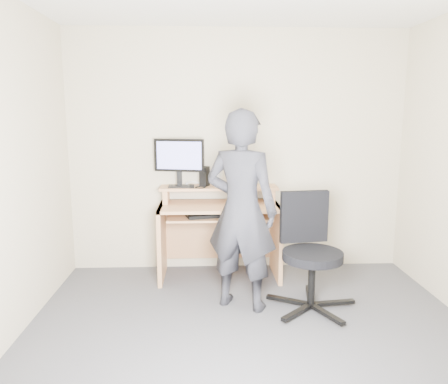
{
  "coord_description": "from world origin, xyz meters",
  "views": [
    {
      "loc": [
        -0.34,
        -2.81,
        1.65
      ],
      "look_at": [
        -0.17,
        1.05,
        0.95
      ],
      "focal_mm": 35.0,
      "sensor_mm": 36.0,
      "label": 1
    }
  ],
  "objects": [
    {
      "name": "office_chair",
      "position": [
        0.54,
        0.72,
        0.53
      ],
      "size": [
        0.75,
        0.76,
        0.96
      ],
      "rotation": [
        0.0,
        0.0,
        0.13
      ],
      "color": "black",
      "rests_on": "ground"
    },
    {
      "name": "external_drive",
      "position": [
        -0.35,
        1.62,
        1.01
      ],
      "size": [
        0.11,
        0.15,
        0.2
      ],
      "primitive_type": "cube",
      "rotation": [
        0.0,
        0.0,
        -0.34
      ],
      "color": "black",
      "rests_on": "desk"
    },
    {
      "name": "charger",
      "position": [
        -0.47,
        1.51,
        0.93
      ],
      "size": [
        0.05,
        0.04,
        0.03
      ],
      "primitive_type": "cube",
      "rotation": [
        0.0,
        0.0,
        -0.0
      ],
      "color": "black",
      "rests_on": "desk"
    },
    {
      "name": "person",
      "position": [
        -0.04,
        0.74,
        0.85
      ],
      "size": [
        0.73,
        0.63,
        1.69
      ],
      "primitive_type": "imported",
      "rotation": [
        0.0,
        0.0,
        2.71
      ],
      "color": "black",
      "rests_on": "ground"
    },
    {
      "name": "back_wall",
      "position": [
        0.0,
        1.75,
        1.25
      ],
      "size": [
        3.5,
        0.02,
        2.5
      ],
      "primitive_type": "cube",
      "color": "beige",
      "rests_on": "ground"
    },
    {
      "name": "desk",
      "position": [
        -0.2,
        1.53,
        0.55
      ],
      "size": [
        1.2,
        0.6,
        0.91
      ],
      "color": "tan",
      "rests_on": "ground"
    },
    {
      "name": "smartphone",
      "position": [
        -0.02,
        1.58,
        0.92
      ],
      "size": [
        0.1,
        0.14,
        0.01
      ],
      "primitive_type": "cube",
      "rotation": [
        0.0,
        0.0,
        0.28
      ],
      "color": "black",
      "rests_on": "desk"
    },
    {
      "name": "mouse",
      "position": [
        0.04,
        1.35,
        0.77
      ],
      "size": [
        0.11,
        0.07,
        0.04
      ],
      "primitive_type": "ellipsoid",
      "rotation": [
        0.0,
        0.0,
        -0.13
      ],
      "color": "black",
      "rests_on": "desk"
    },
    {
      "name": "ground",
      "position": [
        0.0,
        0.0,
        0.0
      ],
      "size": [
        3.5,
        3.5,
        0.0
      ],
      "primitive_type": "plane",
      "color": "#4B4A4F",
      "rests_on": "ground"
    },
    {
      "name": "travel_mug",
      "position": [
        -0.2,
        1.58,
        0.99
      ],
      "size": [
        0.09,
        0.09,
        0.17
      ],
      "primitive_type": "cylinder",
      "rotation": [
        0.0,
        0.0,
        0.25
      ],
      "color": "silver",
      "rests_on": "desk"
    },
    {
      "name": "keyboard",
      "position": [
        -0.29,
        1.36,
        0.67
      ],
      "size": [
        0.49,
        0.29,
        0.03
      ],
      "primitive_type": "cube",
      "rotation": [
        0.0,
        0.0,
        0.26
      ],
      "color": "black",
      "rests_on": "desk"
    },
    {
      "name": "headphones",
      "position": [
        -0.46,
        1.67,
        0.92
      ],
      "size": [
        0.18,
        0.18,
        0.06
      ],
      "primitive_type": "torus",
      "rotation": [
        0.26,
        0.0,
        0.21
      ],
      "color": "silver",
      "rests_on": "desk"
    },
    {
      "name": "monitor",
      "position": [
        -0.6,
        1.58,
        1.2
      ],
      "size": [
        0.51,
        0.16,
        0.49
      ],
      "rotation": [
        0.0,
        0.0,
        -0.24
      ],
      "color": "black",
      "rests_on": "desk"
    }
  ]
}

